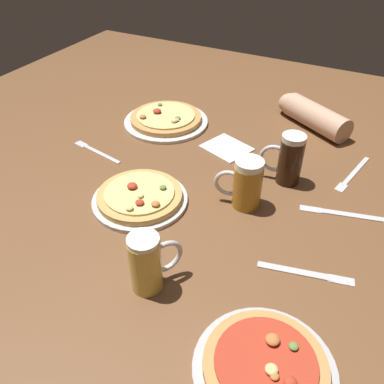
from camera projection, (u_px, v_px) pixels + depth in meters
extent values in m
cube|color=brown|center=(192.00, 202.00, 1.19)|extent=(2.40, 2.40, 0.03)
cylinder|color=#B2B2B7|center=(264.00, 370.00, 0.76)|extent=(0.27, 0.27, 0.01)
cylinder|color=tan|center=(265.00, 366.00, 0.75)|extent=(0.23, 0.23, 0.02)
cylinder|color=#B73823|center=(266.00, 362.00, 0.75)|extent=(0.19, 0.19, 0.01)
ellipsoid|color=#B73823|center=(290.00, 382.00, 0.71)|extent=(0.02, 0.02, 0.01)
ellipsoid|color=#DBC67A|center=(272.00, 369.00, 0.73)|extent=(0.02, 0.02, 0.01)
ellipsoid|color=#C67038|center=(273.00, 340.00, 0.77)|extent=(0.03, 0.03, 0.01)
ellipsoid|color=#C67038|center=(275.00, 376.00, 0.72)|extent=(0.02, 0.02, 0.01)
ellipsoid|color=olive|center=(294.00, 346.00, 0.76)|extent=(0.02, 0.02, 0.01)
cylinder|color=silver|center=(166.00, 122.00, 1.53)|extent=(0.31, 0.31, 0.01)
cylinder|color=tan|center=(166.00, 118.00, 1.52)|extent=(0.26, 0.26, 0.02)
cylinder|color=#DBC67A|center=(166.00, 115.00, 1.51)|extent=(0.22, 0.22, 0.01)
ellipsoid|color=olive|center=(178.00, 118.00, 1.48)|extent=(0.02, 0.02, 0.01)
ellipsoid|color=#B73823|center=(157.00, 111.00, 1.52)|extent=(0.03, 0.03, 0.02)
ellipsoid|color=#DBC67A|center=(177.00, 120.00, 1.47)|extent=(0.02, 0.02, 0.01)
ellipsoid|color=olive|center=(160.00, 104.00, 1.57)|extent=(0.02, 0.02, 0.01)
ellipsoid|color=#DBC67A|center=(174.00, 120.00, 1.46)|extent=(0.02, 0.02, 0.01)
ellipsoid|color=#C67038|center=(143.00, 117.00, 1.49)|extent=(0.02, 0.02, 0.01)
cylinder|color=silver|center=(140.00, 200.00, 1.16)|extent=(0.27, 0.27, 0.01)
cylinder|color=tan|center=(140.00, 196.00, 1.15)|extent=(0.24, 0.24, 0.02)
cylinder|color=#DBC67A|center=(139.00, 192.00, 1.15)|extent=(0.20, 0.20, 0.01)
ellipsoid|color=#B73823|center=(140.00, 202.00, 1.10)|extent=(0.02, 0.02, 0.01)
ellipsoid|color=#DBC67A|center=(129.00, 208.00, 1.08)|extent=(0.02, 0.02, 0.01)
ellipsoid|color=#B73823|center=(132.00, 186.00, 1.15)|extent=(0.03, 0.03, 0.01)
ellipsoid|color=#C67038|center=(156.00, 204.00, 1.09)|extent=(0.02, 0.02, 0.01)
ellipsoid|color=#DBC67A|center=(140.00, 196.00, 1.12)|extent=(0.02, 0.02, 0.01)
ellipsoid|color=olive|center=(163.00, 187.00, 1.15)|extent=(0.02, 0.02, 0.01)
cylinder|color=gold|center=(146.00, 265.00, 0.89)|extent=(0.07, 0.07, 0.14)
cylinder|color=white|center=(143.00, 240.00, 0.84)|extent=(0.07, 0.07, 0.01)
torus|color=silver|center=(165.00, 257.00, 0.90)|extent=(0.06, 0.08, 0.09)
cylinder|color=black|center=(290.00, 162.00, 1.20)|extent=(0.07, 0.07, 0.14)
cylinder|color=white|center=(294.00, 138.00, 1.15)|extent=(0.07, 0.07, 0.02)
torus|color=silver|center=(274.00, 159.00, 1.21)|extent=(0.09, 0.02, 0.09)
cylinder|color=#B27A23|center=(247.00, 186.00, 1.12)|extent=(0.08, 0.08, 0.13)
cylinder|color=white|center=(250.00, 164.00, 1.07)|extent=(0.08, 0.08, 0.02)
torus|color=silver|center=(229.00, 183.00, 1.13)|extent=(0.08, 0.03, 0.08)
cube|color=white|center=(227.00, 147.00, 1.39)|extent=(0.18, 0.17, 0.01)
cube|color=silver|center=(101.00, 154.00, 1.36)|extent=(0.17, 0.05, 0.01)
cube|color=silver|center=(81.00, 144.00, 1.41)|extent=(0.05, 0.03, 0.00)
cube|color=silver|center=(351.00, 215.00, 1.12)|extent=(0.18, 0.06, 0.01)
cube|color=silver|center=(311.00, 209.00, 1.14)|extent=(0.06, 0.04, 0.00)
cube|color=silver|center=(356.00, 170.00, 1.28)|extent=(0.05, 0.19, 0.01)
cube|color=silver|center=(341.00, 187.00, 1.22)|extent=(0.03, 0.05, 0.00)
cube|color=silver|center=(295.00, 271.00, 0.96)|extent=(0.18, 0.06, 0.01)
cube|color=silver|center=(341.00, 280.00, 0.94)|extent=(0.06, 0.04, 0.00)
cylinder|color=tan|center=(316.00, 117.00, 1.48)|extent=(0.27, 0.21, 0.09)
ellipsoid|color=tan|center=(292.00, 104.00, 1.56)|extent=(0.10, 0.08, 0.08)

